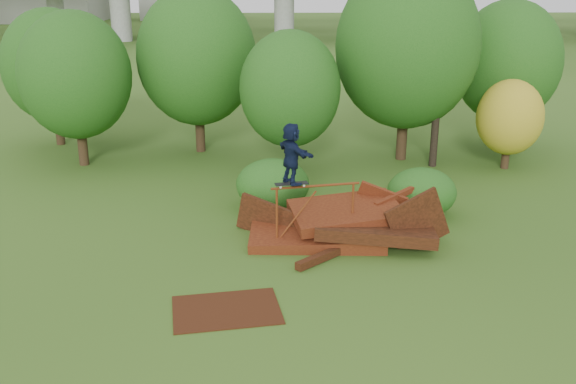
{
  "coord_description": "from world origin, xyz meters",
  "views": [
    {
      "loc": [
        -1.12,
        -13.35,
        6.75
      ],
      "look_at": [
        -0.8,
        2.0,
        1.6
      ],
      "focal_mm": 40.0,
      "sensor_mm": 36.0,
      "label": 1
    }
  ],
  "objects_px": {
    "skater": "(292,153)",
    "flat_plate": "(226,310)",
    "scrap_pile": "(342,226)",
    "utility_pole": "(443,25)"
  },
  "relations": [
    {
      "from": "flat_plate",
      "to": "utility_pole",
      "type": "xyz_separation_m",
      "value": [
        6.99,
        10.91,
        5.14
      ]
    },
    {
      "from": "utility_pole",
      "to": "skater",
      "type": "bearing_deg",
      "value": -126.29
    },
    {
      "from": "scrap_pile",
      "to": "skater",
      "type": "distance_m",
      "value": 2.6
    },
    {
      "from": "scrap_pile",
      "to": "skater",
      "type": "relative_size",
      "value": 3.69
    },
    {
      "from": "scrap_pile",
      "to": "skater",
      "type": "bearing_deg",
      "value": -161.42
    },
    {
      "from": "skater",
      "to": "flat_plate",
      "type": "bearing_deg",
      "value": 127.02
    },
    {
      "from": "skater",
      "to": "flat_plate",
      "type": "xyz_separation_m",
      "value": [
        -1.48,
        -3.4,
        -2.53
      ]
    },
    {
      "from": "scrap_pile",
      "to": "flat_plate",
      "type": "height_order",
      "value": "scrap_pile"
    },
    {
      "from": "scrap_pile",
      "to": "utility_pole",
      "type": "distance_m",
      "value": 9.45
    },
    {
      "from": "scrap_pile",
      "to": "utility_pole",
      "type": "height_order",
      "value": "utility_pole"
    }
  ]
}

